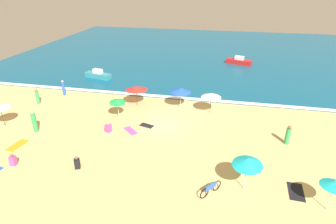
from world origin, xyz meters
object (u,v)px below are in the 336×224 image
object	(u,v)px
beach_umbrella_0	(181,90)
beach_umbrella_6	(248,162)
beachgoer_1	(63,88)
beachgoer_3	(34,122)
beachgoer_4	(77,163)
beachgoer_5	(13,160)
beach_umbrella_3	(335,184)
beachgoer_0	(37,97)
small_boat_0	(239,61)
beach_umbrella_4	(211,95)
beachgoer_6	(288,135)
beachgoer_2	(108,128)
parked_bicycle	(211,189)
small_boat_1	(98,75)
beach_umbrella_1	(136,88)
beach_umbrella_2	(117,101)
beach_umbrella_5	(0,107)

from	to	relation	value
beach_umbrella_0	beach_umbrella_6	world-z (taller)	beach_umbrella_6
beach_umbrella_0	beachgoer_1	bearing A→B (deg)	177.76
beachgoer_3	beachgoer_4	distance (m)	7.25
beachgoer_1	beachgoer_5	world-z (taller)	beachgoer_1
beach_umbrella_0	beachgoer_1	world-z (taller)	beach_umbrella_0
beach_umbrella_3	beachgoer_1	bearing A→B (deg)	152.44
beach_umbrella_3	beachgoer_0	xyz separation A→B (m)	(-25.48, 9.88, -1.11)
small_boat_0	beachgoer_0	bearing A→B (deg)	-137.68
beach_umbrella_0	beach_umbrella_6	distance (m)	12.69
beach_umbrella_4	beachgoer_1	distance (m)	16.57
beach_umbrella_4	small_boat_0	bearing A→B (deg)	80.09
beach_umbrella_3	beachgoer_6	world-z (taller)	beach_umbrella_3
beach_umbrella_0	beachgoer_0	xyz separation A→B (m)	(-14.89, -2.13, -1.14)
beachgoer_2	beachgoer_4	world-z (taller)	beachgoer_4
parked_bicycle	small_boat_1	distance (m)	24.60
beachgoer_4	small_boat_0	world-z (taller)	small_boat_0
beach_umbrella_4	beachgoer_5	world-z (taller)	beach_umbrella_4
beachgoer_0	beachgoer_5	world-z (taller)	beachgoer_0
beachgoer_5	parked_bicycle	bearing A→B (deg)	-0.21
beach_umbrella_0	beachgoer_4	xyz separation A→B (m)	(-5.38, -11.43, -1.48)
beachgoer_5	beachgoer_2	bearing A→B (deg)	50.91
beach_umbrella_1	beachgoer_6	distance (m)	14.84
beach_umbrella_0	beachgoer_3	world-z (taller)	beach_umbrella_0
beach_umbrella_3	beachgoer_6	distance (m)	7.12
beach_umbrella_1	beach_umbrella_6	distance (m)	15.09
beachgoer_2	beachgoer_0	bearing A→B (deg)	157.06
beach_umbrella_3	beachgoer_3	xyz separation A→B (m)	(-22.03, 4.55, -0.95)
beach_umbrella_3	beach_umbrella_2	bearing A→B (deg)	151.77
beach_umbrella_6	beach_umbrella_3	bearing A→B (deg)	-10.02
beachgoer_4	beach_umbrella_5	bearing A→B (deg)	155.55
beach_umbrella_1	beach_umbrella_2	xyz separation A→B (m)	(-0.87, -3.07, -0.18)
beach_umbrella_4	small_boat_1	xyz separation A→B (m)	(-15.16, 7.21, -1.34)
parked_bicycle	small_boat_0	distance (m)	29.20
beach_umbrella_4	beach_umbrella_3	bearing A→B (deg)	-56.56
beachgoer_3	beachgoer_4	world-z (taller)	beachgoer_3
beachgoer_0	beach_umbrella_6	bearing A→B (deg)	-23.49
beachgoer_0	beachgoer_6	distance (m)	24.56
parked_bicycle	small_boat_0	size ratio (longest dim) A/B	0.37
beach_umbrella_4	beachgoer_4	world-z (taller)	beach_umbrella_4
beach_umbrella_2	small_boat_1	bearing A→B (deg)	123.72
beach_umbrella_4	beachgoer_2	bearing A→B (deg)	-146.27
beachgoer_3	beachgoer_5	bearing A→B (deg)	-72.88
beach_umbrella_3	small_boat_0	size ratio (longest dim) A/B	0.52
small_boat_1	beachgoer_0	bearing A→B (deg)	-107.81
beachgoer_3	small_boat_1	bearing A→B (deg)	92.65
beach_umbrella_4	parked_bicycle	size ratio (longest dim) A/B	1.56
beach_umbrella_5	beachgoer_0	xyz separation A→B (m)	(0.00, 4.97, -1.13)
parked_bicycle	beachgoer_6	bearing A→B (deg)	51.58
beach_umbrella_3	beach_umbrella_6	world-z (taller)	beach_umbrella_6
beachgoer_0	small_boat_0	distance (m)	28.46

